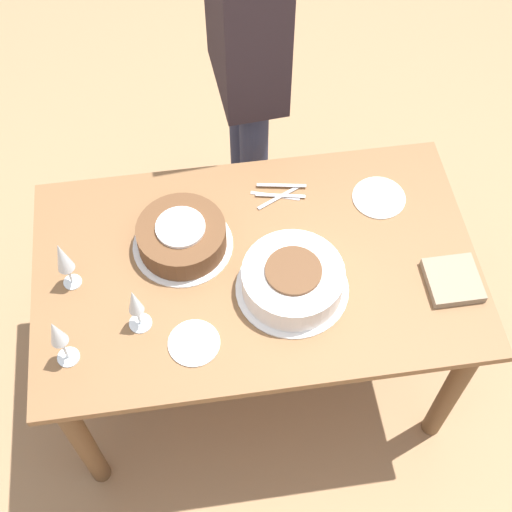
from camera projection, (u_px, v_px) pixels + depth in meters
ground_plane at (256, 365)px, 2.92m from camera, size 12.00×12.00×0.00m
dining_table at (256, 284)px, 2.38m from camera, size 1.42×0.86×0.77m
cake_center_white at (293, 280)px, 2.19m from camera, size 0.36×0.36×0.11m
cake_front_chocolate at (182, 237)px, 2.28m from camera, size 0.33×0.33×0.11m
wine_glass_near at (135, 303)px, 2.06m from camera, size 0.07×0.07×0.19m
wine_glass_far at (63, 258)px, 2.12m from camera, size 0.06×0.06×0.21m
wine_glass_extra at (57, 335)px, 1.98m from camera, size 0.07×0.07×0.21m
dessert_plate_left at (379, 198)px, 2.42m from camera, size 0.18×0.18×0.01m
dessert_plate_right at (194, 343)px, 2.12m from camera, size 0.16×0.16×0.01m
fork_pile at (279, 193)px, 2.43m from camera, size 0.19×0.11×0.01m
napkin_stack at (453, 280)px, 2.23m from camera, size 0.16×0.17×0.03m
person_cutting at (247, 35)px, 2.42m from camera, size 0.25×0.42×1.77m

